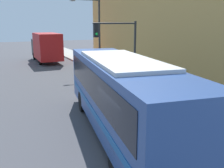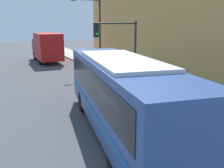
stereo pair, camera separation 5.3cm
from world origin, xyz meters
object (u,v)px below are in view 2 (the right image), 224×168
traffic_light_pole (120,41)px  street_lamp (96,27)px  city_bus (120,91)px  fire_hydrant (161,90)px  delivery_truck (47,47)px  parking_meter (134,72)px

traffic_light_pole → street_lamp: size_ratio=0.69×
city_bus → traffic_light_pole: size_ratio=2.36×
city_bus → traffic_light_pole: 7.94m
fire_hydrant → street_lamp: size_ratio=0.11×
delivery_truck → parking_meter: (3.56, -14.69, -0.73)m
city_bus → fire_hydrant: size_ratio=14.35×
delivery_truck → parking_meter: delivery_truck is taller
street_lamp → fire_hydrant: bearing=-89.0°
parking_meter → delivery_truck: bearing=103.6°
city_bus → street_lamp: size_ratio=1.63×
city_bus → parking_meter: (4.53, 6.83, -0.78)m
fire_hydrant → street_lamp: bearing=91.0°
city_bus → parking_meter: size_ratio=7.70×
street_lamp → delivery_truck: bearing=114.3°
fire_hydrant → traffic_light_pole: 4.58m
traffic_light_pole → parking_meter: 2.46m
traffic_light_pole → city_bus: bearing=-116.3°
traffic_light_pole → street_lamp: (0.89, 7.03, 0.84)m
traffic_light_pole → street_lamp: 7.14m
city_bus → delivery_truck: bearing=96.1°
street_lamp → traffic_light_pole: bearing=-97.2°
street_lamp → parking_meter: bearing=-88.5°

